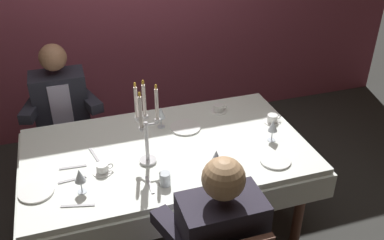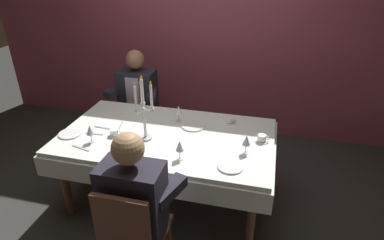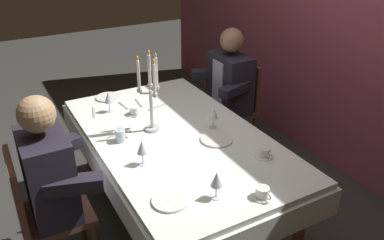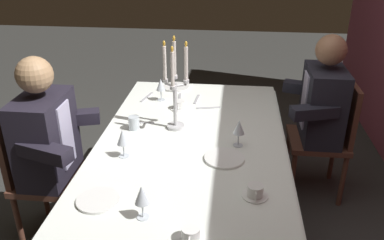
{
  "view_description": "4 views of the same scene",
  "coord_description": "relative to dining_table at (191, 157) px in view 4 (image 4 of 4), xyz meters",
  "views": [
    {
      "loc": [
        -0.57,
        -2.33,
        2.39
      ],
      "look_at": [
        0.2,
        0.06,
        0.89
      ],
      "focal_mm": 39.94,
      "sensor_mm": 36.0,
      "label": 1
    },
    {
      "loc": [
        0.85,
        -2.44,
        2.21
      ],
      "look_at": [
        0.23,
        0.03,
        0.9
      ],
      "focal_mm": 30.66,
      "sensor_mm": 36.0,
      "label": 2
    },
    {
      "loc": [
        2.17,
        -1.08,
        2.09
      ],
      "look_at": [
        0.18,
        0.02,
        0.93
      ],
      "focal_mm": 37.26,
      "sensor_mm": 36.0,
      "label": 3
    },
    {
      "loc": [
        2.09,
        0.23,
        1.88
      ],
      "look_at": [
        0.2,
        0.03,
        0.97
      ],
      "focal_mm": 37.66,
      "sensor_mm": 36.0,
      "label": 4
    }
  ],
  "objects": [
    {
      "name": "spoon_1",
      "position": [
        -0.48,
        0.07,
        0.12
      ],
      "size": [
        0.05,
        0.17,
        0.01
      ],
      "primitive_type": "cube",
      "rotation": [
        0.0,
        0.0,
        1.78
      ],
      "color": "#B7B7BC",
      "rests_on": "dining_table"
    },
    {
      "name": "fork_2",
      "position": [
        -0.2,
        -0.35,
        0.12
      ],
      "size": [
        0.02,
        0.17,
        0.01
      ],
      "primitive_type": "cube",
      "rotation": [
        0.0,
        0.0,
        1.6
      ],
      "color": "#B7B7BC",
      "rests_on": "dining_table"
    },
    {
      "name": "wine_glass_2",
      "position": [
        0.72,
        -0.13,
        0.24
      ],
      "size": [
        0.07,
        0.07,
        0.16
      ],
      "color": "silver",
      "rests_on": "dining_table"
    },
    {
      "name": "wine_glass_0",
      "position": [
        0.03,
        0.28,
        0.24
      ],
      "size": [
        0.07,
        0.07,
        0.16
      ],
      "color": "silver",
      "rests_on": "dining_table"
    },
    {
      "name": "coffee_cup_0",
      "position": [
        -0.45,
        -0.13,
        0.15
      ],
      "size": [
        0.13,
        0.12,
        0.06
      ],
      "color": "white",
      "rests_on": "dining_table"
    },
    {
      "name": "wine_glass_1",
      "position": [
        0.23,
        -0.35,
        0.23
      ],
      "size": [
        0.07,
        0.07,
        0.16
      ],
      "color": "silver",
      "rests_on": "dining_table"
    },
    {
      "name": "wine_glass_3",
      "position": [
        -0.59,
        -0.29,
        0.24
      ],
      "size": [
        0.07,
        0.07,
        0.16
      ],
      "color": "silver",
      "rests_on": "dining_table"
    },
    {
      "name": "water_tumbler_0",
      "position": [
        -0.11,
        -0.37,
        0.16
      ],
      "size": [
        0.07,
        0.07,
        0.09
      ],
      "primitive_type": "cylinder",
      "color": "silver",
      "rests_on": "dining_table"
    },
    {
      "name": "coffee_cup_1",
      "position": [
        0.84,
        0.09,
        0.15
      ],
      "size": [
        0.13,
        0.12,
        0.06
      ],
      "color": "white",
      "rests_on": "dining_table"
    },
    {
      "name": "dinner_plate_2",
      "position": [
        0.63,
        -0.36,
        0.13
      ],
      "size": [
        0.2,
        0.2,
        0.01
      ],
      "primitive_type": "cylinder",
      "color": "white",
      "rests_on": "dining_table"
    },
    {
      "name": "candelabra",
      "position": [
        -0.15,
        -0.12,
        0.38
      ],
      "size": [
        0.15,
        0.17,
        0.59
      ],
      "color": "silver",
      "rests_on": "dining_table"
    },
    {
      "name": "dinner_plate_0",
      "position": [
        -0.84,
        -0.21,
        0.13
      ],
      "size": [
        0.21,
        0.21,
        0.01
      ],
      "primitive_type": "cylinder",
      "color": "white",
      "rests_on": "dining_table"
    },
    {
      "name": "dining_table",
      "position": [
        0.0,
        0.0,
        0.0
      ],
      "size": [
        1.94,
        1.14,
        0.74
      ],
      "color": "white",
      "rests_on": "ground_plane"
    },
    {
      "name": "dinner_plate_1",
      "position": [
        0.2,
        0.2,
        0.13
      ],
      "size": [
        0.22,
        0.22,
        0.01
      ],
      "primitive_type": "cylinder",
      "color": "white",
      "rests_on": "dining_table"
    },
    {
      "name": "spoon_4",
      "position": [
        -0.62,
        -0.03,
        0.12
      ],
      "size": [
        0.17,
        0.03,
        0.01
      ],
      "primitive_type": "cube",
      "rotation": [
        0.0,
        0.0,
        -0.08
      ],
      "color": "#B7B7BC",
      "rests_on": "dining_table"
    },
    {
      "name": "coffee_cup_2",
      "position": [
        0.52,
        0.36,
        0.15
      ],
      "size": [
        0.13,
        0.12,
        0.06
      ],
      "color": "white",
      "rests_on": "dining_table"
    },
    {
      "name": "knife_3",
      "position": [
        -0.62,
        -0.4,
        0.12
      ],
      "size": [
        0.19,
        0.06,
        0.01
      ],
      "primitive_type": "cube",
      "rotation": [
        0.0,
        0.0,
        -0.24
      ],
      "color": "#B7B7BC",
      "rests_on": "dining_table"
    },
    {
      "name": "seated_diner_0",
      "position": [
        -0.65,
        0.89,
        0.11
      ],
      "size": [
        0.63,
        0.48,
        1.24
      ],
      "color": "brown",
      "rests_on": "ground_plane"
    },
    {
      "name": "ground_plane",
      "position": [
        0.0,
        0.0,
        -0.62
      ],
      "size": [
        12.0,
        12.0,
        0.0
      ],
      "primitive_type": "plane",
      "color": "#333330"
    },
    {
      "name": "fork_0",
      "position": [
        -0.64,
        -0.16,
        0.12
      ],
      "size": [
        0.17,
        0.03,
        0.01
      ],
      "primitive_type": "cube",
      "rotation": [
        0.0,
        0.0,
        0.08
      ],
      "color": "#B7B7BC",
      "rests_on": "dining_table"
    },
    {
      "name": "seated_diner_1",
      "position": [
        0.05,
        -0.89,
        0.11
      ],
      "size": [
        0.63,
        0.48,
        1.24
      ],
      "color": "brown",
      "rests_on": "ground_plane"
    }
  ]
}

